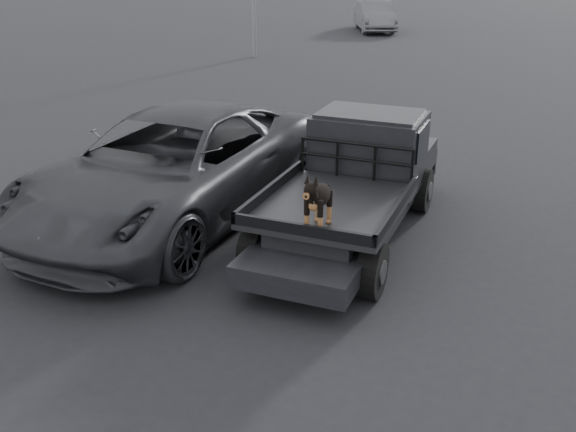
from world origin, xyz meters
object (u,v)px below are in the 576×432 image
at_px(parked_suv, 174,167).
at_px(dog, 319,200).
at_px(flatbed_ute, 350,210).
at_px(distant_car_a, 375,16).

bearing_deg(parked_suv, dog, -22.55).
distance_m(dog, parked_suv, 3.41).
relative_size(flatbed_ute, parked_suv, 0.84).
distance_m(flatbed_ute, distant_car_a, 26.83).
bearing_deg(flatbed_ute, distant_car_a, 104.37).
bearing_deg(dog, parked_suv, 154.50).
relative_size(dog, distant_car_a, 0.15).
distance_m(parked_suv, distant_car_a, 26.61).
relative_size(dog, parked_suv, 0.12).
bearing_deg(flatbed_ute, dog, -86.57).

